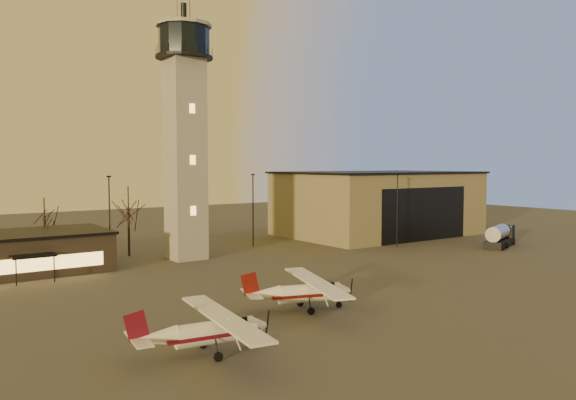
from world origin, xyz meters
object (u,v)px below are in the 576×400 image
(hangar, at_px, (378,203))
(cessna_rear, at_px, (218,335))
(cessna_front, at_px, (311,296))
(fuel_truck, at_px, (500,238))
(control_tower, at_px, (185,124))

(hangar, xyz_separation_m, cessna_rear, (-49.17, -36.55, -4.04))
(cessna_front, bearing_deg, fuel_truck, 34.20)
(control_tower, bearing_deg, fuel_truck, -21.87)
(cessna_front, bearing_deg, hangar, 58.34)
(hangar, height_order, cessna_rear, hangar)
(control_tower, height_order, fuel_truck, control_tower)
(control_tower, height_order, hangar, control_tower)
(hangar, xyz_separation_m, cessna_front, (-38.30, -31.76, -4.02))
(hangar, bearing_deg, fuel_truck, -78.79)
(hangar, relative_size, fuel_truck, 3.55)
(control_tower, xyz_separation_m, cessna_front, (-2.30, -27.78, -15.19))
(control_tower, bearing_deg, cessna_rear, -112.03)
(cessna_front, height_order, fuel_truck, cessna_front)
(control_tower, relative_size, fuel_truck, 3.78)
(hangar, bearing_deg, control_tower, -173.69)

